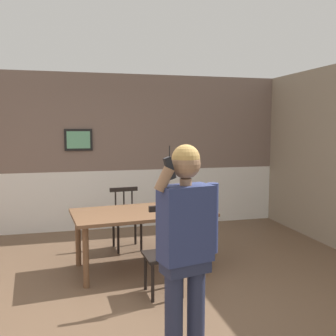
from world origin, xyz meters
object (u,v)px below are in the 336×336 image
object	(u,v)px
person_figure	(186,240)
chair_by_doorway	(126,219)
dining_table	(142,218)
chair_near_window	(164,253)

from	to	relation	value
person_figure	chair_by_doorway	bearing A→B (deg)	-101.96
dining_table	chair_near_window	xyz separation A→B (m)	(0.08, -0.86, -0.19)
chair_near_window	person_figure	xyz separation A→B (m)	(-0.12, -1.18, 0.50)
chair_near_window	chair_by_doorway	world-z (taller)	chair_near_window
chair_near_window	chair_by_doorway	size ratio (longest dim) A/B	1.14
dining_table	chair_near_window	size ratio (longest dim) A/B	1.78
dining_table	chair_by_doorway	bearing A→B (deg)	95.62
chair_near_window	person_figure	size ratio (longest dim) A/B	0.60
dining_table	chair_near_window	bearing A→B (deg)	-84.50
chair_by_doorway	chair_near_window	bearing A→B (deg)	90.43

